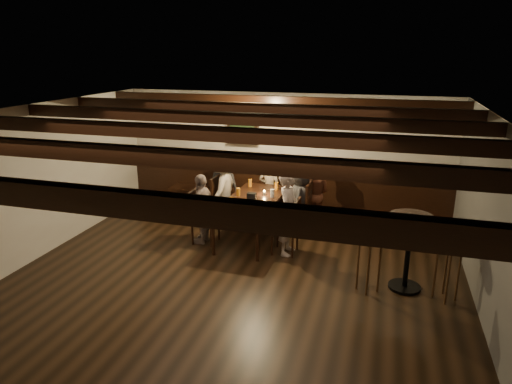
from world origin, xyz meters
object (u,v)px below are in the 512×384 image
(person_bench_left, at_px, (224,186))
(person_left_far, at_px, (202,209))
(person_right_near, at_px, (301,200))
(bar_stool_left, at_px, (369,264))
(dining_table, at_px, (253,202))
(high_top_table, at_px, (409,241))
(chair_left_far, at_px, (205,226))
(chair_right_near, at_px, (298,217))
(chair_left_near, at_px, (224,210))
(person_bench_right, at_px, (314,193))
(bar_stool_right, at_px, (447,271))
(chair_right_far, at_px, (286,237))
(person_bench_centre, at_px, (269,189))
(person_right_far, at_px, (288,213))
(person_left_near, at_px, (222,189))

(person_bench_left, distance_m, person_left_far, 1.36)
(person_right_near, distance_m, bar_stool_left, 2.21)
(dining_table, relative_size, high_top_table, 1.79)
(chair_left_far, relative_size, chair_right_near, 0.97)
(chair_left_near, relative_size, high_top_table, 0.85)
(person_bench_right, xyz_separation_m, bar_stool_right, (2.13, -2.18, -0.23))
(bar_stool_left, distance_m, bar_stool_right, 1.00)
(chair_left_near, bearing_deg, person_bench_left, -158.11)
(chair_right_far, relative_size, bar_stool_left, 0.84)
(chair_right_far, relative_size, person_right_near, 0.74)
(person_bench_centre, bearing_deg, chair_left_near, 39.84)
(person_right_near, relative_size, bar_stool_left, 1.15)
(chair_right_near, bearing_deg, person_left_far, 121.47)
(person_left_far, bearing_deg, person_right_far, 90.00)
(chair_left_far, height_order, bar_stool_right, bar_stool_right)
(chair_right_near, bearing_deg, person_right_near, -90.00)
(dining_table, bearing_deg, person_right_far, -30.96)
(person_left_far, bearing_deg, person_bench_centre, 153.43)
(person_bench_centre, relative_size, person_bench_right, 0.94)
(person_bench_left, bearing_deg, chair_right_far, 140.18)
(chair_right_near, height_order, person_left_near, person_left_near)
(chair_right_far, height_order, person_bench_left, person_bench_left)
(person_bench_left, xyz_separation_m, person_right_far, (1.61, -1.40, 0.08))
(person_bench_centre, bearing_deg, bar_stool_right, 143.68)
(dining_table, distance_m, bar_stool_left, 2.47)
(person_bench_right, height_order, bar_stool_right, person_bench_right)
(person_right_far, bearing_deg, person_bench_right, -6.34)
(dining_table, bearing_deg, bar_stool_left, -31.89)
(chair_right_far, distance_m, person_bench_left, 2.13)
(chair_left_near, distance_m, chair_left_far, 0.90)
(person_bench_centre, xyz_separation_m, bar_stool_left, (2.02, -2.41, -0.19))
(person_bench_centre, xyz_separation_m, high_top_table, (2.52, -2.20, 0.11))
(chair_right_near, height_order, high_top_table, high_top_table)
(person_bench_centre, height_order, person_bench_right, person_bench_right)
(chair_left_near, bearing_deg, person_left_far, -1.96)
(bar_stool_right, bearing_deg, person_bench_right, 113.36)
(bar_stool_right, bearing_deg, chair_left_far, 146.00)
(person_bench_left, bearing_deg, bar_stool_left, 143.65)
(dining_table, height_order, person_right_far, person_right_far)
(chair_left_far, distance_m, bar_stool_left, 2.94)
(chair_right_near, height_order, chair_right_far, chair_right_near)
(chair_right_far, bearing_deg, person_right_near, -1.95)
(person_left_far, xyz_separation_m, high_top_table, (3.31, -0.72, 0.10))
(chair_left_far, distance_m, chair_right_near, 1.70)
(chair_right_far, relative_size, person_left_near, 0.66)
(person_left_far, bearing_deg, person_bench_left, -173.66)
(chair_right_near, xyz_separation_m, high_top_table, (1.82, -1.58, 0.41))
(chair_left_far, height_order, chair_right_near, chair_right_near)
(dining_table, height_order, high_top_table, high_top_table)
(dining_table, bearing_deg, chair_left_near, 147.97)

